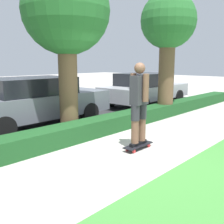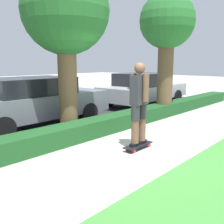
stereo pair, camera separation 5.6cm
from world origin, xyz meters
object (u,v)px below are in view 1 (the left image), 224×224
Objects in this scene: skateboard at (138,146)px; tree_mid at (66,14)px; tree_far at (168,27)px; parked_car_rear at (145,88)px; skater_person at (139,102)px; parked_car_middle at (34,101)px.

tree_mid is (-0.23, 2.07, 2.90)m from skateboard.
skateboard is at bearing -156.80° from tree_far.
parked_car_rear is at bearing 14.33° from tree_mid.
skater_person is at bearing -83.54° from tree_mid.
skateboard is at bearing -83.54° from tree_mid.
tree_far is at bearing 23.20° from skater_person.
parked_car_middle is 1.01× the size of parked_car_rear.
tree_far is at bearing 23.20° from skateboard.
skater_person reaches higher than skateboard.
parked_car_rear is (1.43, 1.88, -2.27)m from tree_far.
skateboard is at bearing -146.43° from parked_car_rear.
parked_car_middle is at bearing 177.73° from parked_car_rear.
parked_car_middle is (-3.88, 2.01, -2.25)m from tree_far.
tree_mid reaches higher than skater_person.
parked_car_middle is at bearing 95.11° from tree_mid.
parked_car_rear is (4.94, 3.39, 0.64)m from skateboard.
parked_car_rear is (5.18, 1.32, -2.26)m from tree_mid.
tree_far reaches higher than parked_car_rear.
skateboard is 0.19× the size of tree_mid.
parked_car_rear reaches higher than skateboard.
tree_far is at bearing -128.00° from parked_car_rear.
skater_person is at bearing -156.80° from tree_far.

